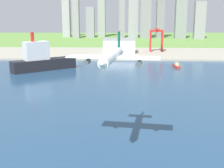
{
  "coord_description": "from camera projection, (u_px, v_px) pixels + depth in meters",
  "views": [
    {
      "loc": [
        -3.55,
        10.01,
        63.38
      ],
      "look_at": [
        -9.26,
        154.24,
        29.78
      ],
      "focal_mm": 49.14,
      "sensor_mm": 36.0,
      "label": 1
    }
  ],
  "objects": [
    {
      "name": "port_crane_red",
      "position": [
        157.0,
        35.0,
        485.04
      ],
      "size": [
        20.92,
        44.94,
        37.13
      ],
      "color": "red",
      "rests_on": "industrial_pier"
    },
    {
      "name": "distant_skyline",
      "position": [
        132.0,
        14.0,
        787.83
      ],
      "size": [
        365.55,
        79.08,
        155.14
      ],
      "color": "#9E9DA4",
      "rests_on": "ground"
    },
    {
      "name": "tugboat_small",
      "position": [
        176.0,
        66.0,
        363.02
      ],
      "size": [
        6.62,
        20.42,
        7.58
      ],
      "color": "#B22D1E",
      "rests_on": "water_bay"
    },
    {
      "name": "industrial_pier",
      "position": [
        126.0,
        53.0,
        481.08
      ],
      "size": [
        840.0,
        140.0,
        2.5
      ],
      "primitive_type": "cube",
      "color": "#A19B8A",
      "rests_on": "ground"
    },
    {
      "name": "cargo_ship",
      "position": [
        42.0,
        60.0,
        342.81
      ],
      "size": [
        67.02,
        57.77,
        42.69
      ],
      "color": "black",
      "rests_on": "water_bay"
    },
    {
      "name": "warehouse_main",
      "position": [
        119.0,
        46.0,
        478.25
      ],
      "size": [
        49.71,
        33.82,
        21.49
      ],
      "color": "white",
      "rests_on": "industrial_pier"
    },
    {
      "name": "airplane_landing",
      "position": [
        112.0,
        57.0,
        129.51
      ],
      "size": [
        41.19,
        44.32,
        13.35
      ],
      "color": "white"
    },
    {
      "name": "ground_plane",
      "position": [
        127.0,
        80.0,
        296.45
      ],
      "size": [
        2400.0,
        2400.0,
        0.0
      ],
      "primitive_type": "plane",
      "color": "#629140"
    },
    {
      "name": "water_bay",
      "position": [
        128.0,
        96.0,
        238.05
      ],
      "size": [
        840.0,
        360.0,
        0.15
      ],
      "primitive_type": "cube",
      "color": "navy",
      "rests_on": "ground"
    }
  ]
}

